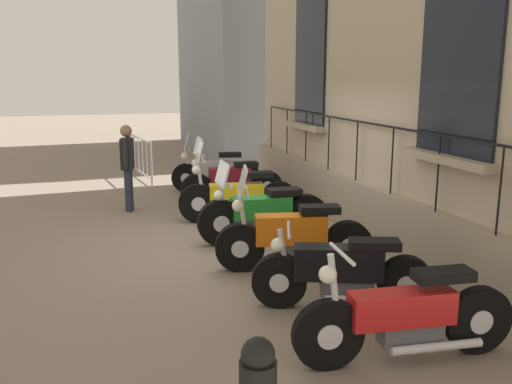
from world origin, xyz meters
TOP-DOWN VIEW (x-y plane):
  - ground_plane at (0.00, 0.00)m, footprint 60.00×60.00m
  - motorcycle_silver at (-0.50, -3.88)m, footprint 1.98×0.75m
  - motorcycle_maroon at (-0.53, -2.58)m, footprint 2.10×0.65m
  - motorcycle_yellow at (-0.32, -1.29)m, footprint 2.15×0.69m
  - motorcycle_green at (-0.37, 0.02)m, footprint 2.11×0.72m
  - motorcycle_orange at (-0.37, 1.33)m, footprint 2.10×0.79m
  - motorcycle_black at (-0.44, 2.65)m, footprint 1.95×0.92m
  - motorcycle_red at (-0.48, 3.86)m, footprint 2.13×0.59m
  - crowd_barrier at (0.94, -5.98)m, footprint 0.36×2.12m
  - pedestrian_standing at (1.48, -2.64)m, footprint 0.29×0.52m

SIDE VIEW (x-z plane):
  - ground_plane at x=0.00m, z-range 0.00..0.00m
  - motorcycle_black at x=-0.44m, z-range -0.05..0.88m
  - motorcycle_silver at x=-0.50m, z-range -0.24..1.08m
  - motorcycle_red at x=-0.48m, z-range -0.12..0.97m
  - motorcycle_orange at x=-0.37m, z-range -0.25..1.15m
  - motorcycle_green at x=-0.37m, z-range -0.20..1.09m
  - motorcycle_maroon at x=-0.53m, z-range -0.24..1.14m
  - motorcycle_yellow at x=-0.32m, z-range -0.27..1.18m
  - crowd_barrier at x=0.94m, z-range 0.04..1.09m
  - pedestrian_standing at x=1.48m, z-range 0.10..1.76m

